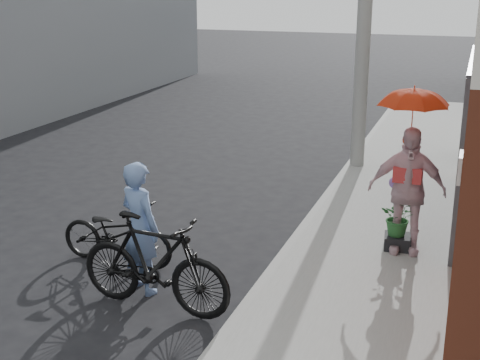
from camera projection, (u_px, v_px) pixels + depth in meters
The scene contains 10 objects.
ground at pixel (187, 286), 8.53m from camera, with size 80.00×80.00×0.00m, color black.
sidewalk at pixel (376, 246), 9.64m from camera, with size 2.20×24.00×0.12m, color gray.
curb at pixel (298, 236), 10.01m from camera, with size 0.12×24.00×0.12m, color #9E9E99.
officer at pixel (140, 228), 8.16m from camera, with size 0.61×0.40×1.68m, color #6B89BF.
bike_left at pixel (117, 233), 9.07m from camera, with size 0.58×1.66×0.87m, color black.
bike_right at pixel (154, 263), 7.76m from camera, with size 0.55×1.96×1.18m, color black.
kimono_woman at pixel (407, 190), 9.04m from camera, with size 1.04×0.43×1.77m, color beige.
parasol at pixel (414, 97), 8.67m from camera, with size 0.90×0.90×0.79m, color #ED461B.
planter at pixel (397, 242), 9.37m from camera, with size 0.36×0.36×0.19m, color black.
potted_plant at pixel (399, 217), 9.26m from camera, with size 0.48×0.42×0.53m, color #26602B.
Camera 1 is at (3.24, -7.08, 3.78)m, focal length 50.00 mm.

